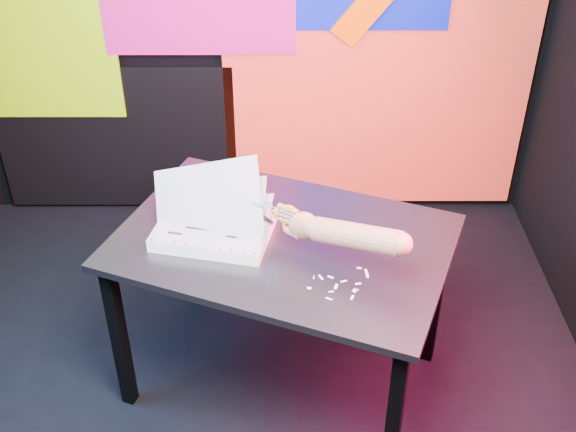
{
  "coord_description": "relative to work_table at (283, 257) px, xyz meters",
  "views": [
    {
      "loc": [
        0.18,
        -1.99,
        2.37
      ],
      "look_at": [
        0.18,
        0.15,
        0.87
      ],
      "focal_mm": 45.0,
      "sensor_mm": 36.0,
      "label": 1
    }
  ],
  "objects": [
    {
      "name": "hand_forearm",
      "position": [
        0.22,
        -0.19,
        0.25
      ],
      "size": [
        0.44,
        0.29,
        0.16
      ],
      "rotation": [
        0.0,
        0.0,
        -0.55
      ],
      "color": "#A9775A",
      "rests_on": "work_table"
    },
    {
      "name": "work_table",
      "position": [
        0.0,
        0.0,
        0.0
      ],
      "size": [
        1.44,
        1.21,
        0.75
      ],
      "rotation": [
        0.0,
        0.0,
        -0.38
      ],
      "color": "black",
      "rests_on": "ground"
    },
    {
      "name": "backdrop",
      "position": [
        -0.1,
        1.3,
        0.29
      ],
      "size": [
        2.88,
        0.05,
        2.08
      ],
      "color": "#F13926",
      "rests_on": "ground"
    },
    {
      "name": "paper_clippings",
      "position": [
        0.21,
        -0.25,
        0.09
      ],
      "size": [
        0.22,
        0.18,
        0.0
      ],
      "color": "silver",
      "rests_on": "work_table"
    },
    {
      "name": "room",
      "position": [
        -0.16,
        -0.17,
        0.69
      ],
      "size": [
        3.01,
        3.01,
        2.71
      ],
      "color": "black",
      "rests_on": "ground"
    },
    {
      "name": "scissors",
      "position": [
        0.01,
        -0.06,
        0.22
      ],
      "size": [
        0.2,
        0.13,
        0.13
      ],
      "rotation": [
        0.0,
        0.0,
        -0.55
      ],
      "color": "silver",
      "rests_on": "printout_stack"
    },
    {
      "name": "printout_stack",
      "position": [
        -0.26,
        0.03,
        0.12
      ],
      "size": [
        0.48,
        0.39,
        0.31
      ],
      "rotation": [
        0.0,
        0.0,
        -0.21
      ],
      "color": "white",
      "rests_on": "work_table"
    }
  ]
}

